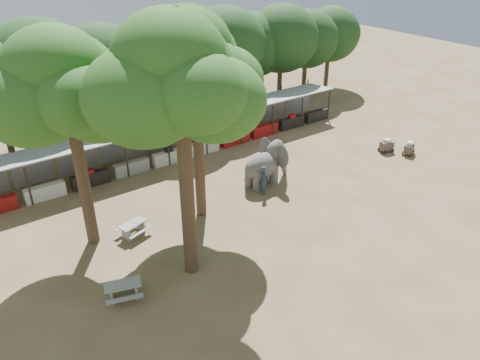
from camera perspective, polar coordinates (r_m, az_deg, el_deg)
ground at (r=24.65m, az=8.76°, el=-7.97°), size 100.00×100.00×0.00m
vendor_stalls at (r=33.88m, az=-7.36°, el=5.06°), size 28.00×2.99×2.80m
yard_tree_left at (r=22.52m, az=-20.87°, el=10.36°), size 7.10×6.90×11.02m
yard_tree_center at (r=18.75m, az=-7.97°, el=11.78°), size 7.10×6.90×12.04m
yard_tree_back at (r=23.70m, az=-6.06°, el=13.73°), size 7.10×6.90×11.36m
backdrop_trees at (r=36.92m, az=-11.78°, el=13.78°), size 46.46×5.95×8.33m
elephant at (r=29.61m, az=3.28°, el=2.05°), size 3.58×2.73×2.72m
handler at (r=28.52m, az=2.96°, el=-0.00°), size 0.74×0.81×1.87m
picnic_table_near at (r=21.69m, az=-14.06°, el=-12.74°), size 1.94×1.84×0.79m
picnic_table_far at (r=25.55m, az=-12.89°, el=-5.65°), size 1.82×1.73×0.74m
cart_front at (r=35.80m, az=17.44°, el=4.04°), size 1.14×0.88×0.99m
cart_back at (r=35.92m, az=19.92°, el=3.68°), size 1.15×0.96×0.96m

